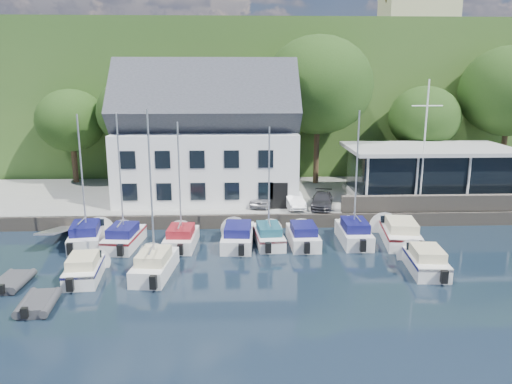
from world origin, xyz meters
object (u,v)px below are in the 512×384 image
car_white (293,200)px  car_dgrey (322,200)px  boat_r1_1 (120,179)px  car_silver (263,196)px  boat_r2_0 (85,266)px  harbor_building (207,144)px  boat_r1_2 (180,183)px  car_blue (375,197)px  flagpole (424,145)px  boat_r2_1 (151,197)px  boat_r2_4 (425,258)px  club_pavilion (427,172)px  boat_r1_5 (303,234)px  boat_r1_4 (269,182)px  boat_r1_0 (82,175)px  dinghy_1 (38,302)px  dinghy_0 (12,280)px  boat_r1_6 (357,172)px  boat_r1_7 (400,230)px  boat_r1_3 (238,234)px

car_white → car_dgrey: bearing=-10.6°
boat_r1_1 → car_white: bearing=31.6°
car_silver → boat_r2_0: car_silver is taller
harbor_building → boat_r1_2: bearing=-97.8°
car_blue → flagpole: 5.33m
car_blue → boat_r2_1: 18.89m
boat_r1_1 → flagpole: bearing=20.2°
boat_r2_1 → boat_r2_4: bearing=6.8°
car_blue → boat_r1_2: (-14.27, -6.06, 2.56)m
club_pavilion → harbor_building: bearing=178.4°
boat_r1_5 → boat_r1_4: bearing=172.9°
harbor_building → boat_r1_0: harbor_building is taller
club_pavilion → car_silver: club_pavilion is taller
car_dgrey → dinghy_1: bearing=-125.8°
car_silver → dinghy_1: size_ratio=1.36×
car_white → flagpole: flagpole is taller
boat_r2_0 → boat_r1_5: bearing=17.1°
dinghy_0 → dinghy_1: 3.51m
boat_r1_6 → boat_r1_7: 5.02m
boat_r1_7 → car_dgrey: bearing=137.3°
boat_r1_1 → boat_r1_7: boat_r1_1 is taller
car_white → boat_r2_1: boat_r2_1 is taller
dinghy_0 → dinghy_1: bearing=-45.8°
boat_r1_2 → car_silver: bearing=52.2°
dinghy_0 → dinghy_1: size_ratio=0.98×
harbor_building → club_pavilion: size_ratio=1.09×
boat_r1_7 → boat_r2_1: size_ratio=0.79×
boat_r1_2 → car_blue: bearing=26.8°
harbor_building → boat_r2_1: size_ratio=1.61×
car_dgrey → flagpole: bearing=12.4°
car_dgrey → boat_r2_1: (-11.06, -10.12, 2.93)m
harbor_building → boat_r1_1: (-4.95, -9.07, -0.86)m
flagpole → dinghy_0: 28.71m
club_pavilion → boat_r1_7: (-4.90, -8.41, -2.27)m
car_blue → boat_r2_1: boat_r2_1 is taller
boat_r2_4 → dinghy_0: size_ratio=2.10×
car_white → boat_r2_1: size_ratio=0.39×
car_silver → boat_r1_1: (-9.34, -6.31, 2.84)m
boat_r1_7 → boat_r1_0: bearing=-172.8°
flagpole → boat_r2_1: flagpole is taller
boat_r1_0 → dinghy_1: size_ratio=3.31×
boat_r2_0 → boat_r1_4: bearing=22.2°
boat_r2_0 → car_blue: bearing=25.7°
flagpole → car_blue: bearing=167.7°
boat_r1_3 → dinghy_1: (-9.59, -8.65, -0.39)m
boat_r1_5 → boat_r1_1: bearing=178.4°
car_white → boat_r1_6: (3.45, -5.27, 3.18)m
boat_r2_1 → dinghy_0: (-7.30, -1.24, -4.16)m
boat_r1_5 → boat_r1_3: bearing=177.0°
club_pavilion → boat_r2_0: (-23.99, -13.67, -2.36)m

